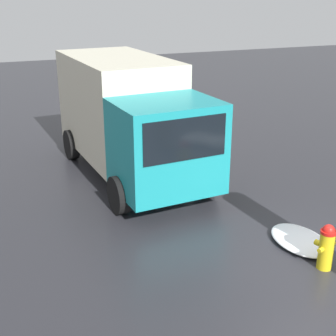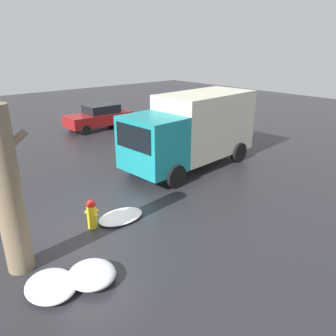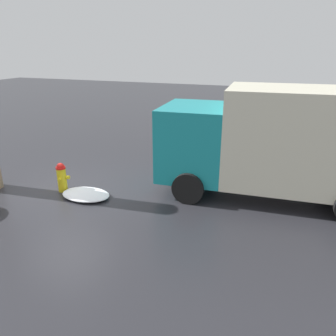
% 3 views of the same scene
% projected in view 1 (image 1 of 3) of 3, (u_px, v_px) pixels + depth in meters
% --- Properties ---
extents(ground_plane, '(60.00, 60.00, 0.00)m').
position_uv_depth(ground_plane, '(324.00, 268.00, 8.75)').
color(ground_plane, '#28282D').
extents(fire_hydrant, '(0.39, 0.48, 0.90)m').
position_uv_depth(fire_hydrant, '(326.00, 246.00, 8.59)').
color(fire_hydrant, yellow).
rests_on(fire_hydrant, ground_plane).
extents(delivery_truck, '(6.46, 2.94, 3.15)m').
position_uv_depth(delivery_truck, '(128.00, 115.00, 12.70)').
color(delivery_truck, teal).
rests_on(delivery_truck, ground_plane).
extents(snow_pile_by_hydrant, '(1.47, 0.99, 0.17)m').
position_uv_depth(snow_pile_by_hydrant, '(300.00, 240.00, 9.56)').
color(snow_pile_by_hydrant, white).
rests_on(snow_pile_by_hydrant, ground_plane).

